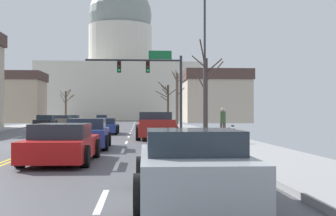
% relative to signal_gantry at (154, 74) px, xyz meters
% --- Properties ---
extents(ground, '(20.00, 180.00, 0.20)m').
position_rel_signal_gantry_xyz_m(ground, '(-5.35, -15.25, -4.74)').
color(ground, '#4B4B50').
extents(signal_gantry, '(7.91, 0.41, 6.51)m').
position_rel_signal_gantry_xyz_m(signal_gantry, '(0.00, 0.00, 0.00)').
color(signal_gantry, '#28282D').
rests_on(signal_gantry, ground).
extents(street_lamp_right, '(2.02, 0.24, 8.88)m').
position_rel_signal_gantry_xyz_m(street_lamp_right, '(2.62, -9.35, 0.54)').
color(street_lamp_right, '#333338').
rests_on(street_lamp_right, ground).
extents(capitol_building, '(33.74, 21.08, 32.64)m').
position_rel_signal_gantry_xyz_m(capitol_building, '(-5.35, 64.02, 6.25)').
color(capitol_building, beige).
rests_on(capitol_building, ground).
extents(sedan_near_00, '(1.95, 4.49, 1.15)m').
position_rel_signal_gantry_xyz_m(sedan_near_00, '(-3.67, -3.73, -4.22)').
color(sedan_near_00, navy).
rests_on(sedan_near_00, ground).
extents(pickup_truck_near_01, '(2.40, 5.57, 1.59)m').
position_rel_signal_gantry_xyz_m(pickup_truck_near_01, '(-0.21, -10.01, -4.04)').
color(pickup_truck_near_01, maroon).
rests_on(pickup_truck_near_01, ground).
extents(sedan_near_02, '(1.99, 4.25, 1.30)m').
position_rel_signal_gantry_xyz_m(sedan_near_02, '(-3.44, -17.19, -4.15)').
color(sedan_near_02, navy).
rests_on(sedan_near_02, ground).
extents(sedan_near_03, '(2.08, 4.62, 1.21)m').
position_rel_signal_gantry_xyz_m(sedan_near_03, '(-3.60, -22.69, -4.18)').
color(sedan_near_03, '#B71414').
rests_on(sedan_near_03, ground).
extents(sedan_near_04, '(2.08, 4.28, 1.25)m').
position_rel_signal_gantry_xyz_m(sedan_near_04, '(-0.25, -28.89, -4.17)').
color(sedan_near_04, '#9EA3A8').
rests_on(sedan_near_04, ground).
extents(sedan_oncoming_00, '(2.07, 4.35, 1.31)m').
position_rel_signal_gantry_xyz_m(sedan_oncoming_00, '(-10.71, 9.81, -4.15)').
color(sedan_oncoming_00, black).
rests_on(sedan_oncoming_00, ground).
extents(sedan_oncoming_01, '(2.14, 4.68, 1.25)m').
position_rel_signal_gantry_xyz_m(sedan_oncoming_01, '(-10.39, 18.09, -4.16)').
color(sedan_oncoming_01, '#6B6056').
rests_on(sedan_oncoming_01, ground).
extents(sedan_oncoming_02, '(2.12, 4.68, 1.21)m').
position_rel_signal_gantry_xyz_m(sedan_oncoming_02, '(-10.71, 28.45, -4.19)').
color(sedan_oncoming_02, silver).
rests_on(sedan_oncoming_02, ground).
extents(sedan_oncoming_03, '(2.08, 4.48, 1.19)m').
position_rel_signal_gantry_xyz_m(sedan_oncoming_03, '(-7.24, 37.05, -4.21)').
color(sedan_oncoming_03, navy).
rests_on(sedan_oncoming_03, ground).
extents(flank_building_02, '(12.32, 7.18, 7.67)m').
position_rel_signal_gantry_xyz_m(flank_building_02, '(-21.73, 32.52, -0.88)').
color(flank_building_02, tan).
rests_on(flank_building_02, ground).
extents(flank_building_03, '(10.19, 9.48, 8.10)m').
position_rel_signal_gantry_xyz_m(flank_building_03, '(10.77, 33.07, -0.65)').
color(flank_building_03, '#B2A38E').
rests_on(flank_building_03, ground).
extents(bare_tree_00, '(1.84, 2.43, 6.58)m').
position_rel_signal_gantry_xyz_m(bare_tree_00, '(3.38, 17.05, -1.33)').
color(bare_tree_00, brown).
rests_on(bare_tree_00, ground).
extents(bare_tree_01, '(2.56, 2.79, 5.32)m').
position_rel_signal_gantry_xyz_m(bare_tree_01, '(-13.31, 39.04, -1.80)').
color(bare_tree_01, '#4C3D2D').
rests_on(bare_tree_01, ground).
extents(bare_tree_02, '(2.09, 2.12, 5.84)m').
position_rel_signal_gantry_xyz_m(bare_tree_02, '(2.94, -9.05, -2.01)').
color(bare_tree_02, '#423328').
rests_on(bare_tree_02, ground).
extents(bare_tree_04, '(2.72, 2.20, 5.46)m').
position_rel_signal_gantry_xyz_m(bare_tree_04, '(2.55, 22.53, -1.71)').
color(bare_tree_04, '#423328').
rests_on(bare_tree_04, ground).
extents(pedestrian_00, '(0.35, 0.34, 1.70)m').
position_rel_signal_gantry_xyz_m(pedestrian_00, '(3.68, -10.92, -3.67)').
color(pedestrian_00, '#4C4238').
rests_on(pedestrian_00, ground).
extents(bicycle_parked, '(0.12, 1.77, 0.85)m').
position_rel_signal_gantry_xyz_m(bicycle_parked, '(3.17, -15.85, -4.27)').
color(bicycle_parked, black).
rests_on(bicycle_parked, ground).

